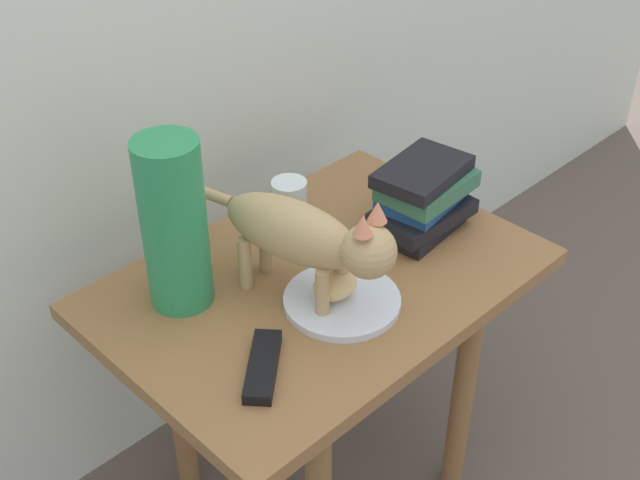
{
  "coord_description": "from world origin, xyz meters",
  "views": [
    {
      "loc": [
        -0.82,
        -0.84,
        1.48
      ],
      "look_at": [
        0.0,
        0.0,
        0.64
      ],
      "focal_mm": 46.68,
      "sensor_mm": 36.0,
      "label": 1
    }
  ],
  "objects_px": {
    "green_vase": "(174,225)",
    "candle_jar": "(289,203)",
    "plate": "(342,301)",
    "tv_remote": "(263,366)",
    "side_table": "(320,312)",
    "cat": "(304,235)",
    "bread_roll": "(335,285)",
    "book_stack": "(423,197)"
  },
  "relations": [
    {
      "from": "cat",
      "to": "candle_jar",
      "type": "height_order",
      "value": "cat"
    },
    {
      "from": "book_stack",
      "to": "tv_remote",
      "type": "distance_m",
      "value": 0.49
    },
    {
      "from": "plate",
      "to": "green_vase",
      "type": "xyz_separation_m",
      "value": [
        -0.19,
        0.2,
        0.15
      ]
    },
    {
      "from": "book_stack",
      "to": "candle_jar",
      "type": "height_order",
      "value": "book_stack"
    },
    {
      "from": "plate",
      "to": "candle_jar",
      "type": "bearing_deg",
      "value": 65.94
    },
    {
      "from": "book_stack",
      "to": "candle_jar",
      "type": "xyz_separation_m",
      "value": [
        -0.16,
        0.2,
        -0.03
      ]
    },
    {
      "from": "candle_jar",
      "to": "plate",
      "type": "bearing_deg",
      "value": -114.06
    },
    {
      "from": "cat",
      "to": "tv_remote",
      "type": "distance_m",
      "value": 0.23
    },
    {
      "from": "green_vase",
      "to": "candle_jar",
      "type": "relative_size",
      "value": 3.61
    },
    {
      "from": "cat",
      "to": "book_stack",
      "type": "bearing_deg",
      "value": -0.79
    },
    {
      "from": "bread_roll",
      "to": "plate",
      "type": "bearing_deg",
      "value": -55.16
    },
    {
      "from": "candle_jar",
      "to": "tv_remote",
      "type": "bearing_deg",
      "value": -138.38
    },
    {
      "from": "bread_roll",
      "to": "tv_remote",
      "type": "bearing_deg",
      "value": -169.1
    },
    {
      "from": "side_table",
      "to": "plate",
      "type": "bearing_deg",
      "value": -108.35
    },
    {
      "from": "plate",
      "to": "book_stack",
      "type": "relative_size",
      "value": 0.95
    },
    {
      "from": "tv_remote",
      "to": "side_table",
      "type": "bearing_deg",
      "value": -16.3
    },
    {
      "from": "side_table",
      "to": "candle_jar",
      "type": "distance_m",
      "value": 0.23
    },
    {
      "from": "cat",
      "to": "green_vase",
      "type": "bearing_deg",
      "value": 135.81
    },
    {
      "from": "cat",
      "to": "bread_roll",
      "type": "bearing_deg",
      "value": -61.01
    },
    {
      "from": "plate",
      "to": "book_stack",
      "type": "height_order",
      "value": "book_stack"
    },
    {
      "from": "side_table",
      "to": "bread_roll",
      "type": "xyz_separation_m",
      "value": [
        -0.03,
        -0.07,
        0.12
      ]
    },
    {
      "from": "bread_roll",
      "to": "candle_jar",
      "type": "bearing_deg",
      "value": 63.66
    },
    {
      "from": "bread_roll",
      "to": "candle_jar",
      "type": "distance_m",
      "value": 0.27
    },
    {
      "from": "side_table",
      "to": "tv_remote",
      "type": "height_order",
      "value": "tv_remote"
    },
    {
      "from": "plate",
      "to": "book_stack",
      "type": "xyz_separation_m",
      "value": [
        0.27,
        0.05,
        0.06
      ]
    },
    {
      "from": "plate",
      "to": "bread_roll",
      "type": "bearing_deg",
      "value": 124.84
    },
    {
      "from": "bread_roll",
      "to": "cat",
      "type": "xyz_separation_m",
      "value": [
        -0.03,
        0.05,
        0.09
      ]
    },
    {
      "from": "side_table",
      "to": "cat",
      "type": "height_order",
      "value": "cat"
    },
    {
      "from": "tv_remote",
      "to": "book_stack",
      "type": "bearing_deg",
      "value": -31.98
    },
    {
      "from": "book_stack",
      "to": "tv_remote",
      "type": "xyz_separation_m",
      "value": [
        -0.48,
        -0.08,
        -0.06
      ]
    },
    {
      "from": "cat",
      "to": "candle_jar",
      "type": "xyz_separation_m",
      "value": [
        0.15,
        0.2,
        -0.09
      ]
    },
    {
      "from": "green_vase",
      "to": "candle_jar",
      "type": "distance_m",
      "value": 0.32
    },
    {
      "from": "cat",
      "to": "tv_remote",
      "type": "bearing_deg",
      "value": -153.71
    },
    {
      "from": "plate",
      "to": "book_stack",
      "type": "distance_m",
      "value": 0.29
    },
    {
      "from": "cat",
      "to": "book_stack",
      "type": "relative_size",
      "value": 2.21
    },
    {
      "from": "plate",
      "to": "cat",
      "type": "relative_size",
      "value": 0.43
    },
    {
      "from": "tv_remote",
      "to": "bread_roll",
      "type": "bearing_deg",
      "value": -30.63
    },
    {
      "from": "side_table",
      "to": "tv_remote",
      "type": "distance_m",
      "value": 0.27
    },
    {
      "from": "side_table",
      "to": "green_vase",
      "type": "height_order",
      "value": "green_vase"
    },
    {
      "from": "plate",
      "to": "tv_remote",
      "type": "distance_m",
      "value": 0.21
    },
    {
      "from": "plate",
      "to": "cat",
      "type": "distance_m",
      "value": 0.14
    },
    {
      "from": "green_vase",
      "to": "candle_jar",
      "type": "xyz_separation_m",
      "value": [
        0.3,
        0.05,
        -0.12
      ]
    }
  ]
}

